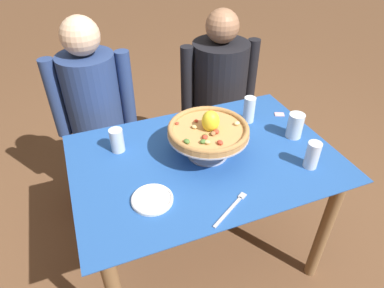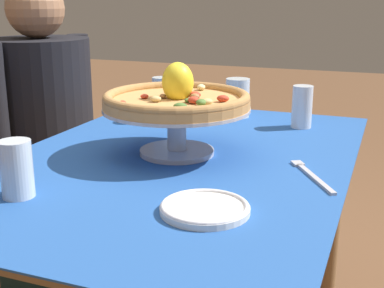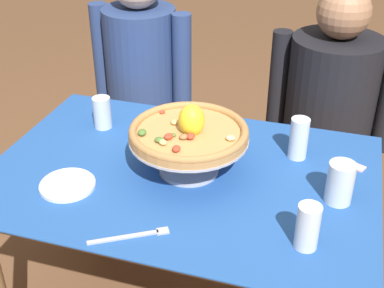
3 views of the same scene
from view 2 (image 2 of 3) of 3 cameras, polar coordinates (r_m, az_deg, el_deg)
name	(u,v)px [view 2 (image 2 of 3)]	position (r m, az deg, el deg)	size (l,w,h in m)	color
dining_table	(180,201)	(1.32, -1.34, -6.24)	(1.19, 0.81, 0.73)	olive
pizza_stand	(177,122)	(1.28, -1.69, 2.42)	(0.36, 0.36, 0.12)	#B7B7C1
pizza	(177,98)	(1.27, -1.67, 5.04)	(0.36, 0.36, 0.11)	tan
water_glass_back_left	(17,172)	(1.07, -18.61, -2.88)	(0.06, 0.06, 0.11)	silver
water_glass_front_right	(302,109)	(1.59, 11.93, 3.73)	(0.06, 0.06, 0.13)	white
water_glass_back_right	(162,102)	(1.63, -3.29, 4.57)	(0.06, 0.06, 0.14)	silver
water_glass_side_right	(237,101)	(1.70, 4.99, 4.76)	(0.08, 0.08, 0.12)	silver
side_plate	(205,208)	(0.96, 1.42, -7.01)	(0.17, 0.17, 0.02)	white
dinner_fork	(311,174)	(1.17, 12.85, -3.27)	(0.19, 0.13, 0.01)	#B7B7C1
sugar_packet	(187,109)	(1.81, -0.51, 3.90)	(0.05, 0.04, 0.01)	beige
diner_right	(46,147)	(2.00, -15.66, -0.28)	(0.51, 0.39, 1.17)	#1E3833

